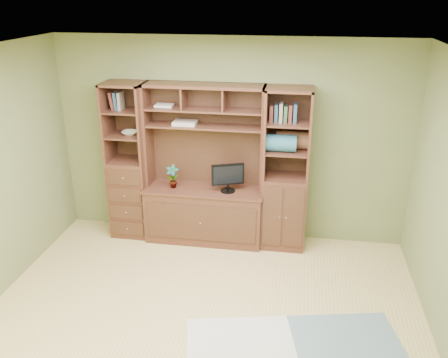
% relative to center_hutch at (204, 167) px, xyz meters
% --- Properties ---
extents(room, '(4.60, 4.10, 2.64)m').
position_rel_center_hutch_xyz_m(room, '(0.30, -1.73, 0.28)').
color(room, '#D6B570').
rests_on(room, ground).
extents(center_hutch, '(1.54, 0.53, 2.05)m').
position_rel_center_hutch_xyz_m(center_hutch, '(0.00, 0.00, 0.00)').
color(center_hutch, '#50291C').
rests_on(center_hutch, ground).
extents(left_tower, '(0.50, 0.45, 2.05)m').
position_rel_center_hutch_xyz_m(left_tower, '(-1.00, 0.04, 0.00)').
color(left_tower, '#50291C').
rests_on(left_tower, ground).
extents(right_tower, '(0.55, 0.45, 2.05)m').
position_rel_center_hutch_xyz_m(right_tower, '(1.02, 0.04, 0.00)').
color(right_tower, '#50291C').
rests_on(right_tower, ground).
extents(monitor, '(0.45, 0.32, 0.51)m').
position_rel_center_hutch_xyz_m(monitor, '(0.31, -0.03, -0.04)').
color(monitor, black).
rests_on(monitor, center_hutch).
extents(orchid, '(0.16, 0.11, 0.31)m').
position_rel_center_hutch_xyz_m(orchid, '(-0.40, -0.03, -0.14)').
color(orchid, '#A56237').
rests_on(orchid, center_hutch).
extents(magazines, '(0.29, 0.21, 0.04)m').
position_rel_center_hutch_xyz_m(magazines, '(-0.25, 0.09, 0.54)').
color(magazines, beige).
rests_on(magazines, center_hutch).
extents(bowl, '(0.20, 0.20, 0.05)m').
position_rel_center_hutch_xyz_m(bowl, '(-0.95, 0.04, 0.39)').
color(bowl, silver).
rests_on(bowl, left_tower).
extents(blanket_teal, '(0.36, 0.21, 0.21)m').
position_rel_center_hutch_xyz_m(blanket_teal, '(0.96, -0.01, 0.37)').
color(blanket_teal, '#2A5F6F').
rests_on(blanket_teal, right_tower).
extents(blanket_red, '(0.39, 0.22, 0.22)m').
position_rel_center_hutch_xyz_m(blanket_red, '(1.08, 0.12, 0.37)').
color(blanket_red, brown).
rests_on(blanket_red, right_tower).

